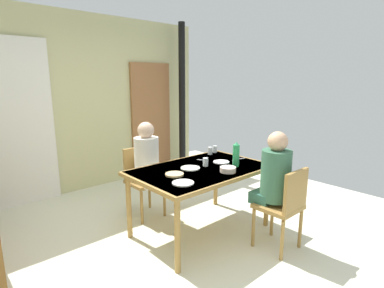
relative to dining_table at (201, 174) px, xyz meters
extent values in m
plane|color=silver|center=(-0.43, -0.09, -0.69)|extent=(6.22, 6.22, 0.00)
cube|color=#C7C38B|center=(-0.43, 2.30, 0.66)|extent=(4.45, 0.10, 2.70)
cube|color=#9A6239|center=(0.86, 2.22, 0.31)|extent=(0.80, 0.05, 2.00)
cylinder|color=black|center=(1.36, 1.95, 0.66)|extent=(0.12, 0.12, 2.70)
cube|color=white|center=(-1.28, 2.20, 0.44)|extent=(0.90, 0.03, 2.27)
cube|color=#9F773C|center=(0.00, 0.00, 0.05)|extent=(1.50, 0.98, 0.04)
cube|color=#EFB763|center=(0.00, 0.00, 0.07)|extent=(1.44, 0.94, 0.00)
cylinder|color=#9F773C|center=(-0.68, -0.42, -0.33)|extent=(0.06, 0.06, 0.72)
cylinder|color=#9F773C|center=(0.68, -0.42, -0.33)|extent=(0.06, 0.06, 0.72)
cylinder|color=#9F773C|center=(-0.68, 0.42, -0.33)|extent=(0.06, 0.06, 0.72)
cylinder|color=#9F773C|center=(0.68, 0.42, -0.33)|extent=(0.06, 0.06, 0.72)
cube|color=#9F773C|center=(0.36, -0.77, -0.24)|extent=(0.40, 0.40, 0.04)
cube|color=#9F773C|center=(0.36, -0.95, -0.03)|extent=(0.38, 0.04, 0.42)
cylinder|color=#9F773C|center=(0.19, -0.60, -0.48)|extent=(0.04, 0.04, 0.41)
cylinder|color=#9F773C|center=(0.53, -0.60, -0.48)|extent=(0.04, 0.04, 0.41)
cylinder|color=#9F773C|center=(0.19, -0.94, -0.48)|extent=(0.04, 0.04, 0.41)
cylinder|color=#9F773C|center=(0.53, -0.94, -0.48)|extent=(0.04, 0.04, 0.41)
cube|color=#9F773C|center=(-0.24, 0.77, -0.24)|extent=(0.40, 0.40, 0.04)
cube|color=#9F773C|center=(-0.24, 0.95, -0.03)|extent=(0.38, 0.04, 0.42)
cylinder|color=#9F773C|center=(-0.07, 0.60, -0.48)|extent=(0.04, 0.04, 0.41)
cylinder|color=#9F773C|center=(-0.41, 0.60, -0.48)|extent=(0.04, 0.04, 0.41)
cylinder|color=#9F773C|center=(-0.07, 0.94, -0.48)|extent=(0.04, 0.04, 0.41)
cylinder|color=#9F773C|center=(-0.41, 0.94, -0.48)|extent=(0.04, 0.04, 0.41)
cube|color=#2E5F4D|center=(0.36, -0.61, -0.18)|extent=(0.30, 0.22, 0.12)
cylinder|color=#38664C|center=(0.36, -0.72, 0.08)|extent=(0.30, 0.30, 0.52)
sphere|color=tan|center=(0.36, -0.72, 0.43)|extent=(0.20, 0.20, 0.20)
cube|color=silver|center=(-0.24, 0.61, -0.18)|extent=(0.30, 0.22, 0.12)
cylinder|color=silver|center=(-0.24, 0.72, 0.08)|extent=(0.30, 0.30, 0.52)
sphere|color=beige|center=(-0.24, 0.72, 0.43)|extent=(0.20, 0.20, 0.20)
cylinder|color=#2EA059|center=(0.34, -0.21, 0.19)|extent=(0.08, 0.08, 0.25)
cone|color=#389C65|center=(0.34, -0.21, 0.33)|extent=(0.05, 0.05, 0.04)
cylinder|color=#F2D8C8|center=(0.12, -0.29, 0.09)|extent=(0.17, 0.17, 0.05)
cylinder|color=white|center=(-0.10, 0.07, 0.07)|extent=(0.21, 0.21, 0.01)
cylinder|color=white|center=(-0.47, -0.25, 0.07)|extent=(0.21, 0.21, 0.01)
cylinder|color=white|center=(0.34, 0.01, 0.07)|extent=(0.19, 0.19, 0.01)
cylinder|color=silver|center=(0.52, 0.38, 0.12)|extent=(0.06, 0.06, 0.10)
cylinder|color=silver|center=(0.09, 0.03, 0.12)|extent=(0.06, 0.06, 0.10)
cylinder|color=silver|center=(0.64, 0.41, 0.11)|extent=(0.06, 0.06, 0.09)
cylinder|color=#DBB77A|center=(-0.38, 0.00, 0.08)|extent=(0.19, 0.19, 0.02)
cube|color=silver|center=(0.63, -0.03, 0.07)|extent=(0.15, 0.06, 0.00)
cube|color=silver|center=(0.24, 0.23, 0.07)|extent=(0.07, 0.15, 0.00)
camera|label=1|loc=(-2.22, -2.33, 1.03)|focal=28.30mm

